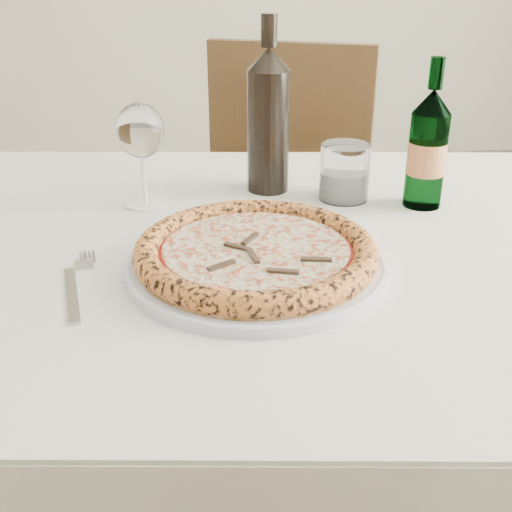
% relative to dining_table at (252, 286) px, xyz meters
% --- Properties ---
extents(dining_table, '(1.64, 1.04, 0.76)m').
position_rel_dining_table_xyz_m(dining_table, '(0.00, 0.00, 0.00)').
color(dining_table, brown).
rests_on(dining_table, floor).
extents(chair_far, '(0.59, 0.59, 0.93)m').
position_rel_dining_table_xyz_m(chair_far, '(0.12, 0.78, -0.14)').
color(chair_far, brown).
rests_on(chair_far, floor).
extents(plate, '(0.35, 0.35, 0.02)m').
position_rel_dining_table_xyz_m(plate, '(0.00, -0.10, 0.09)').
color(plate, white).
rests_on(plate, dining_table).
extents(pizza, '(0.33, 0.33, 0.03)m').
position_rel_dining_table_xyz_m(pizza, '(-0.00, -0.10, 0.11)').
color(pizza, '#E0B47B').
rests_on(pizza, plate).
extents(fork, '(0.05, 0.21, 0.00)m').
position_rel_dining_table_xyz_m(fork, '(-0.24, -0.13, 0.08)').
color(fork, gray).
rests_on(fork, dining_table).
extents(wine_glass, '(0.08, 0.08, 0.18)m').
position_rel_dining_table_xyz_m(wine_glass, '(-0.17, 0.15, 0.21)').
color(wine_glass, white).
rests_on(wine_glass, dining_table).
extents(tumbler, '(0.09, 0.09, 0.10)m').
position_rel_dining_table_xyz_m(tumbler, '(0.17, 0.17, 0.12)').
color(tumbler, white).
rests_on(tumbler, dining_table).
extents(beer_bottle, '(0.06, 0.06, 0.24)m').
position_rel_dining_table_xyz_m(beer_bottle, '(0.30, 0.13, 0.18)').
color(beer_bottle, '#255F33').
rests_on(beer_bottle, dining_table).
extents(wine_bottle, '(0.07, 0.07, 0.30)m').
position_rel_dining_table_xyz_m(wine_bottle, '(0.04, 0.22, 0.21)').
color(wine_bottle, black).
rests_on(wine_bottle, dining_table).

